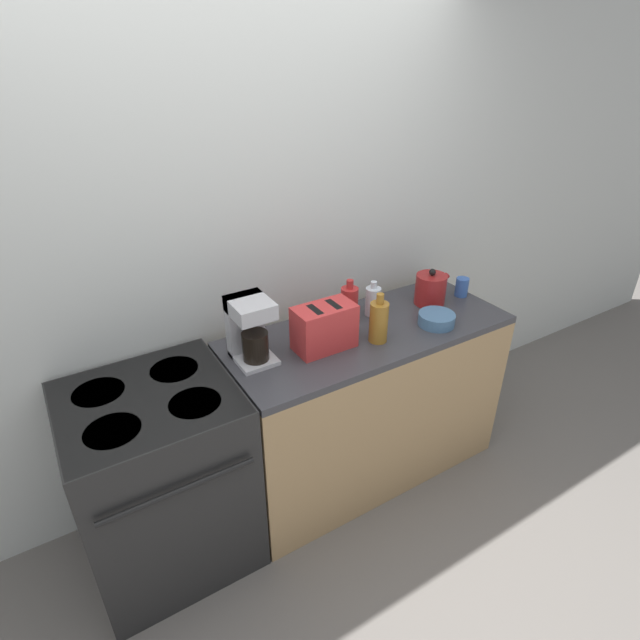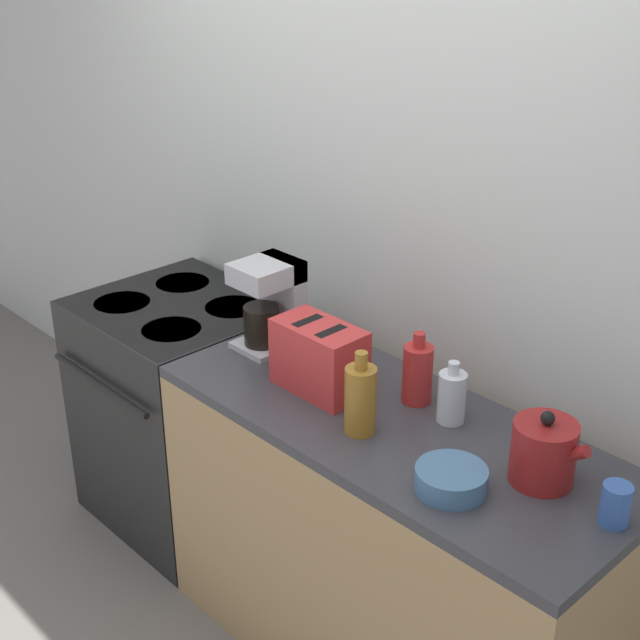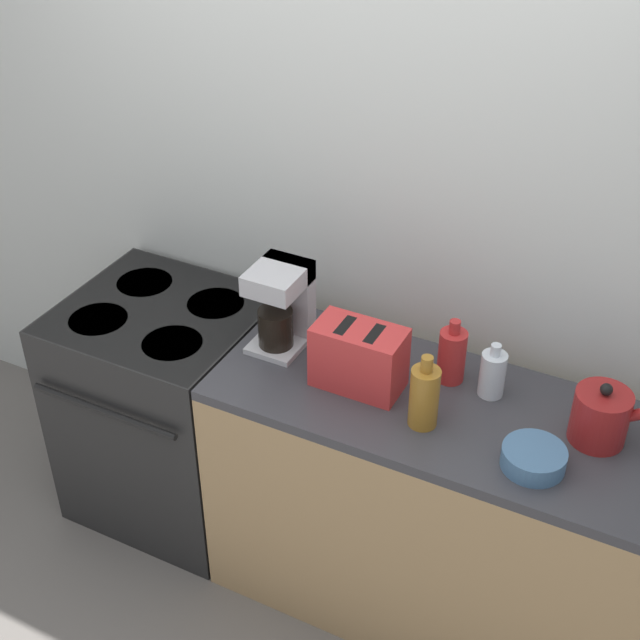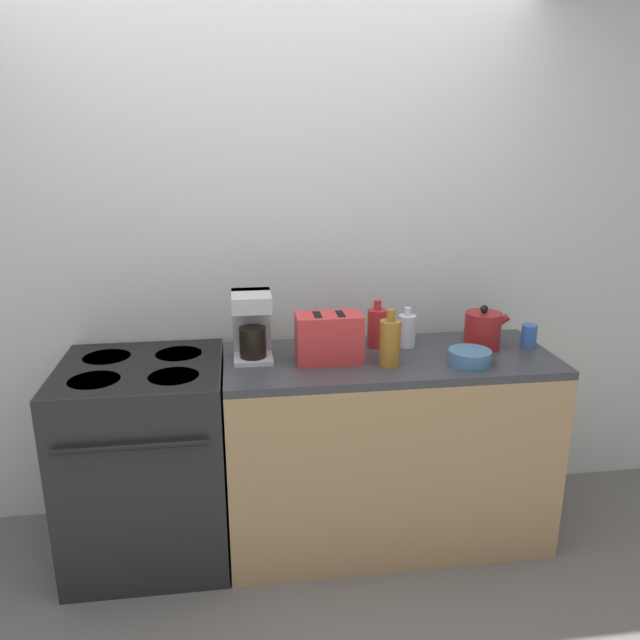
{
  "view_description": "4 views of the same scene",
  "coord_description": "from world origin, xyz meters",
  "px_view_note": "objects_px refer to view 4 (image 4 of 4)",
  "views": [
    {
      "loc": [
        -0.81,
        -1.42,
        2.17
      ],
      "look_at": [
        0.25,
        0.31,
        1.05
      ],
      "focal_mm": 28.0,
      "sensor_mm": 36.0,
      "label": 1
    },
    {
      "loc": [
        1.96,
        -1.36,
        2.27
      ],
      "look_at": [
        0.15,
        0.37,
        1.09
      ],
      "focal_mm": 50.0,
      "sensor_mm": 36.0,
      "label": 2
    },
    {
      "loc": [
        1.15,
        -1.77,
        2.71
      ],
      "look_at": [
        0.09,
        0.31,
        1.1
      ],
      "focal_mm": 50.0,
      "sensor_mm": 36.0,
      "label": 3
    },
    {
      "loc": [
        -0.14,
        -2.26,
        1.88
      ],
      "look_at": [
        0.22,
        0.4,
        1.07
      ],
      "focal_mm": 35.0,
      "sensor_mm": 36.0,
      "label": 4
    }
  ],
  "objects_px": {
    "stove": "(147,459)",
    "cup_blue": "(529,336)",
    "coffee_maker": "(252,323)",
    "bowl": "(470,357)",
    "bottle_amber": "(390,342)",
    "kettle": "(483,330)",
    "bottle_clear": "(407,330)",
    "bottle_red": "(377,327)",
    "toaster": "(329,338)"
  },
  "relations": [
    {
      "from": "coffee_maker",
      "to": "kettle",
      "type": "bearing_deg",
      "value": -0.6
    },
    {
      "from": "cup_blue",
      "to": "bowl",
      "type": "relative_size",
      "value": 0.58
    },
    {
      "from": "toaster",
      "to": "bottle_clear",
      "type": "relative_size",
      "value": 1.51
    },
    {
      "from": "kettle",
      "to": "bottle_clear",
      "type": "bearing_deg",
      "value": 170.05
    },
    {
      "from": "toaster",
      "to": "bottle_red",
      "type": "xyz_separation_m",
      "value": [
        0.25,
        0.16,
        -0.01
      ]
    },
    {
      "from": "bottle_clear",
      "to": "cup_blue",
      "type": "xyz_separation_m",
      "value": [
        0.56,
        -0.08,
        -0.03
      ]
    },
    {
      "from": "bowl",
      "to": "toaster",
      "type": "bearing_deg",
      "value": 169.38
    },
    {
      "from": "kettle",
      "to": "coffee_maker",
      "type": "height_order",
      "value": "coffee_maker"
    },
    {
      "from": "kettle",
      "to": "stove",
      "type": "bearing_deg",
      "value": -178.79
    },
    {
      "from": "stove",
      "to": "cup_blue",
      "type": "distance_m",
      "value": 1.84
    },
    {
      "from": "stove",
      "to": "cup_blue",
      "type": "height_order",
      "value": "cup_blue"
    },
    {
      "from": "bottle_amber",
      "to": "stove",
      "type": "bearing_deg",
      "value": 172.76
    },
    {
      "from": "stove",
      "to": "cup_blue",
      "type": "xyz_separation_m",
      "value": [
        1.77,
        0.01,
        0.5
      ]
    },
    {
      "from": "bottle_red",
      "to": "stove",
      "type": "bearing_deg",
      "value": -174.27
    },
    {
      "from": "toaster",
      "to": "bottle_amber",
      "type": "distance_m",
      "value": 0.26
    },
    {
      "from": "bottle_amber",
      "to": "bowl",
      "type": "bearing_deg",
      "value": -5.0
    },
    {
      "from": "toaster",
      "to": "bottle_red",
      "type": "distance_m",
      "value": 0.3
    },
    {
      "from": "bottle_amber",
      "to": "cup_blue",
      "type": "distance_m",
      "value": 0.72
    },
    {
      "from": "coffee_maker",
      "to": "bowl",
      "type": "bearing_deg",
      "value": -12.78
    },
    {
      "from": "bottle_red",
      "to": "bottle_clear",
      "type": "height_order",
      "value": "bottle_red"
    },
    {
      "from": "coffee_maker",
      "to": "bottle_amber",
      "type": "bearing_deg",
      "value": -17.26
    },
    {
      "from": "coffee_maker",
      "to": "bowl",
      "type": "height_order",
      "value": "coffee_maker"
    },
    {
      "from": "coffee_maker",
      "to": "cup_blue",
      "type": "height_order",
      "value": "coffee_maker"
    },
    {
      "from": "toaster",
      "to": "stove",
      "type": "bearing_deg",
      "value": 176.24
    },
    {
      "from": "kettle",
      "to": "cup_blue",
      "type": "bearing_deg",
      "value": -5.9
    },
    {
      "from": "stove",
      "to": "coffee_maker",
      "type": "distance_m",
      "value": 0.78
    },
    {
      "from": "kettle",
      "to": "bowl",
      "type": "bearing_deg",
      "value": -124.16
    },
    {
      "from": "kettle",
      "to": "toaster",
      "type": "xyz_separation_m",
      "value": [
        -0.74,
        -0.09,
        0.02
      ]
    },
    {
      "from": "bottle_clear",
      "to": "cup_blue",
      "type": "distance_m",
      "value": 0.57
    },
    {
      "from": "toaster",
      "to": "bottle_red",
      "type": "relative_size",
      "value": 1.27
    },
    {
      "from": "toaster",
      "to": "cup_blue",
      "type": "bearing_deg",
      "value": 3.85
    },
    {
      "from": "bottle_clear",
      "to": "cup_blue",
      "type": "relative_size",
      "value": 1.77
    },
    {
      "from": "bowl",
      "to": "coffee_maker",
      "type": "bearing_deg",
      "value": 167.22
    },
    {
      "from": "bottle_clear",
      "to": "bottle_amber",
      "type": "height_order",
      "value": "bottle_amber"
    },
    {
      "from": "kettle",
      "to": "bottle_clear",
      "type": "relative_size",
      "value": 1.11
    },
    {
      "from": "bottle_amber",
      "to": "bowl",
      "type": "relative_size",
      "value": 1.35
    },
    {
      "from": "stove",
      "to": "toaster",
      "type": "relative_size",
      "value": 3.24
    },
    {
      "from": "stove",
      "to": "kettle",
      "type": "xyz_separation_m",
      "value": [
        1.55,
        0.03,
        0.53
      ]
    },
    {
      "from": "kettle",
      "to": "toaster",
      "type": "relative_size",
      "value": 0.74
    },
    {
      "from": "coffee_maker",
      "to": "bottle_clear",
      "type": "relative_size",
      "value": 1.59
    },
    {
      "from": "coffee_maker",
      "to": "bottle_clear",
      "type": "bearing_deg",
      "value": 3.94
    },
    {
      "from": "kettle",
      "to": "bottle_red",
      "type": "distance_m",
      "value": 0.49
    },
    {
      "from": "stove",
      "to": "kettle",
      "type": "relative_size",
      "value": 4.39
    },
    {
      "from": "toaster",
      "to": "bottle_red",
      "type": "height_order",
      "value": "bottle_red"
    },
    {
      "from": "stove",
      "to": "coffee_maker",
      "type": "xyz_separation_m",
      "value": [
        0.49,
        0.04,
        0.61
      ]
    },
    {
      "from": "toaster",
      "to": "cup_blue",
      "type": "height_order",
      "value": "toaster"
    },
    {
      "from": "stove",
      "to": "toaster",
      "type": "xyz_separation_m",
      "value": [
        0.82,
        -0.05,
        0.56
      ]
    },
    {
      "from": "stove",
      "to": "kettle",
      "type": "distance_m",
      "value": 1.64
    },
    {
      "from": "stove",
      "to": "coffee_maker",
      "type": "relative_size",
      "value": 3.07
    },
    {
      "from": "bottle_red",
      "to": "bottle_amber",
      "type": "bearing_deg",
      "value": -89.73
    }
  ]
}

